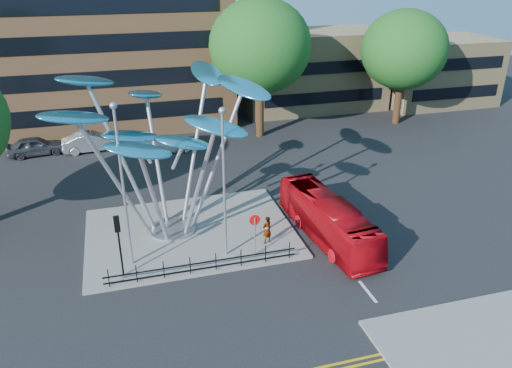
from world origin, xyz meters
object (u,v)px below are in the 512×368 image
object	(u,v)px
tree_right	(260,46)
traffic_light_island	(118,233)
parked_car_right	(164,144)
parked_car_mid	(92,142)
street_lamp_right	(224,171)
tree_far	(404,50)
street_lamp_left	(122,174)
no_entry_sign_island	(255,228)
red_bus	(328,219)
parked_car_left	(36,146)
pedestrian	(267,230)
leaf_sculpture	(162,121)

from	to	relation	value
tree_right	traffic_light_island	bearing A→B (deg)	-123.69
parked_car_right	parked_car_mid	bearing A→B (deg)	82.28
street_lamp_right	traffic_light_island	distance (m)	6.05
tree_far	street_lamp_left	world-z (taller)	tree_far
parked_car_mid	no_entry_sign_island	bearing A→B (deg)	-160.65
red_bus	parked_car_right	distance (m)	18.68
street_lamp_left	no_entry_sign_island	bearing A→B (deg)	-8.61
parked_car_left	parked_car_mid	size ratio (longest dim) A/B	0.93
red_bus	parked_car_left	xyz separation A→B (m)	(-17.80, 19.07, -0.48)
street_lamp_right	parked_car_mid	world-z (taller)	street_lamp_right
traffic_light_island	pedestrian	world-z (taller)	traffic_light_island
tree_far	parked_car_mid	distance (m)	29.38
street_lamp_left	parked_car_left	bearing A→B (deg)	109.50
red_bus	no_entry_sign_island	bearing A→B (deg)	-175.16
leaf_sculpture	traffic_light_island	xyz separation A→B (m)	(-2.93, -4.18, -4.26)
parked_car_left	red_bus	bearing A→B (deg)	-144.59
leaf_sculpture	red_bus	xyz separation A→B (m)	(8.67, -3.33, -5.62)
tree_right	red_bus	distance (m)	19.90
tree_right	parked_car_mid	world-z (taller)	tree_right
no_entry_sign_island	parked_car_left	world-z (taller)	no_entry_sign_island
no_entry_sign_island	parked_car_mid	xyz separation A→B (m)	(-8.70, 19.63, -1.01)
street_lamp_right	red_bus	distance (m)	7.22
parked_car_right	tree_right	bearing A→B (deg)	-71.32
red_bus	parked_car_mid	xyz separation A→B (m)	(-13.30, 18.80, -0.45)
pedestrian	street_lamp_left	bearing A→B (deg)	-20.69
tree_far	pedestrian	world-z (taller)	tree_far
pedestrian	parked_car_left	world-z (taller)	pedestrian
parked_car_mid	parked_car_right	distance (m)	6.05
leaf_sculpture	pedestrian	size ratio (longest dim) A/B	7.65
street_lamp_left	street_lamp_right	world-z (taller)	street_lamp_left
street_lamp_left	pedestrian	bearing A→B (deg)	0.38
tree_right	parked_car_right	distance (m)	11.68
traffic_light_island	parked_car_mid	world-z (taller)	traffic_light_island
tree_right	traffic_light_island	distance (m)	24.06
parked_car_left	parked_car_mid	bearing A→B (deg)	-101.01
street_lamp_left	traffic_light_island	size ratio (longest dim) A/B	2.57
street_lamp_right	parked_car_right	bearing A→B (deg)	94.59
tree_far	parked_car_right	size ratio (longest dim) A/B	2.47
traffic_light_island	red_bus	bearing A→B (deg)	4.17
street_lamp_right	pedestrian	xyz separation A→B (m)	(2.50, 0.55, -4.11)
street_lamp_left	parked_car_mid	bearing A→B (deg)	96.73
leaf_sculpture	street_lamp_left	xyz separation A→B (m)	(-2.43, -3.18, -1.52)
tree_far	red_bus	world-z (taller)	tree_far
tree_right	parked_car_left	xyz separation A→B (m)	(-19.20, 0.42, -7.26)
tree_far	parked_car_right	world-z (taller)	tree_far
street_lamp_left	no_entry_sign_island	distance (m)	7.47
leaf_sculpture	street_lamp_left	bearing A→B (deg)	-127.40
no_entry_sign_island	traffic_light_island	bearing A→B (deg)	-179.87
street_lamp_right	pedestrian	bearing A→B (deg)	12.39
no_entry_sign_island	parked_car_right	bearing A→B (deg)	99.19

